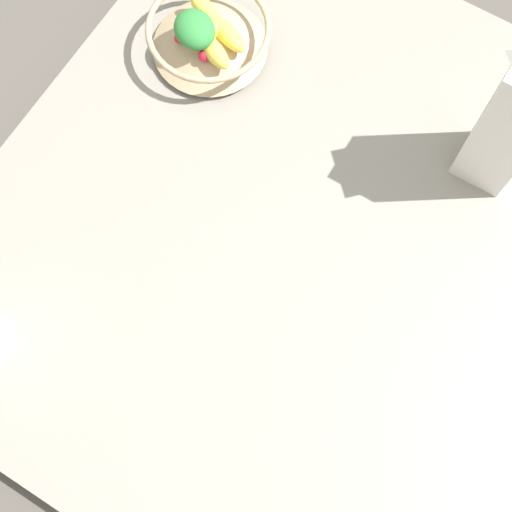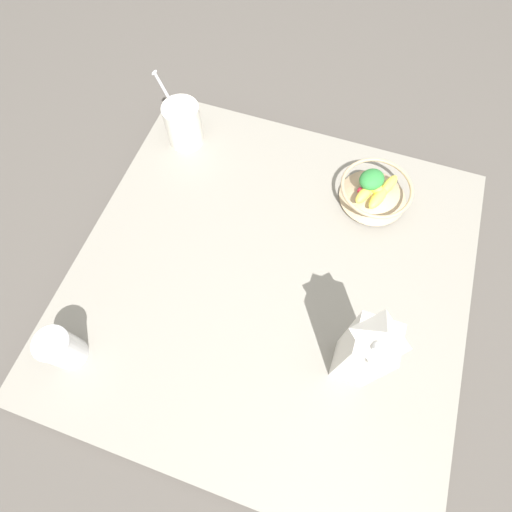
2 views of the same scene
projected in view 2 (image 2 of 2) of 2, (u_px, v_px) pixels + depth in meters
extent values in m
plane|color=#4C4742|center=(269.00, 281.00, 1.06)|extent=(6.00, 6.00, 0.00)
cube|color=gray|center=(270.00, 279.00, 1.05)|extent=(1.00, 1.00, 0.04)
cylinder|color=tan|center=(372.00, 198.00, 1.12)|extent=(0.10, 0.10, 0.01)
cone|color=tan|center=(375.00, 192.00, 1.09)|extent=(0.19, 0.19, 0.05)
torus|color=tan|center=(377.00, 187.00, 1.07)|extent=(0.20, 0.20, 0.01)
ellipsoid|color=#EFD64C|center=(374.00, 187.00, 1.08)|extent=(0.08, 0.07, 0.03)
ellipsoid|color=#EFD64C|center=(378.00, 198.00, 1.07)|extent=(0.06, 0.09, 0.03)
ellipsoid|color=#EFD64C|center=(364.00, 194.00, 1.07)|extent=(0.05, 0.08, 0.03)
ellipsoid|color=#EFD64C|center=(388.00, 185.00, 1.08)|extent=(0.06, 0.08, 0.03)
cylinder|color=orange|center=(373.00, 192.00, 1.08)|extent=(0.03, 0.04, 0.01)
sphere|color=red|center=(367.00, 177.00, 1.10)|extent=(0.01, 0.01, 0.01)
sphere|color=red|center=(361.00, 191.00, 1.08)|extent=(0.02, 0.02, 0.02)
sphere|color=red|center=(376.00, 191.00, 1.09)|extent=(0.01, 0.01, 0.01)
ellipsoid|color=#2D7F38|center=(372.00, 179.00, 1.07)|extent=(0.09, 0.09, 0.04)
cube|color=silver|center=(363.00, 353.00, 0.82)|extent=(0.08, 0.08, 0.26)
pyramid|color=silver|center=(384.00, 336.00, 0.68)|extent=(0.08, 0.08, 0.04)
cylinder|color=white|center=(381.00, 348.00, 0.68)|extent=(0.03, 0.01, 0.03)
cylinder|color=silver|center=(184.00, 124.00, 1.16)|extent=(0.10, 0.10, 0.13)
cylinder|color=white|center=(180.00, 111.00, 1.11)|extent=(0.10, 0.10, 0.02)
cylinder|color=silver|center=(170.00, 99.00, 1.09)|extent=(0.06, 0.01, 0.16)
ellipsoid|color=silver|center=(154.00, 73.00, 1.02)|extent=(0.02, 0.02, 0.01)
cylinder|color=white|center=(62.00, 349.00, 0.89)|extent=(0.08, 0.08, 0.12)
torus|color=white|center=(50.00, 343.00, 0.84)|extent=(0.08, 0.08, 0.01)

